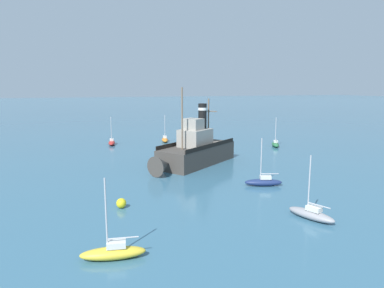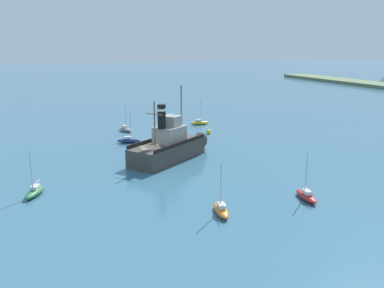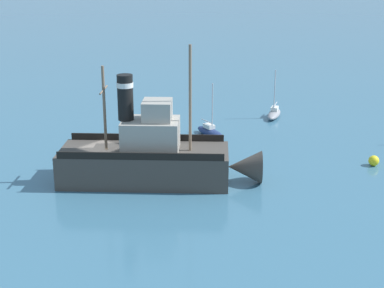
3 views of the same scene
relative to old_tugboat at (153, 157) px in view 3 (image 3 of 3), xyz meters
The scene contains 5 objects.
ground_plane 4.17m from the old_tugboat, 60.80° to the right, with size 600.00×600.00×0.00m, color #38667F.
old_tugboat is the anchor object (origin of this frame).
sailboat_grey 20.48m from the old_tugboat, behind, with size 3.95×2.35×4.90m.
sailboat_navy 11.91m from the old_tugboat, 164.16° to the right, with size 2.35×3.95×4.90m.
mooring_buoy 17.26m from the old_tugboat, 138.72° to the left, with size 0.82×0.82×0.82m, color yellow.
Camera 3 is at (27.69, 29.79, 15.79)m, focal length 55.00 mm.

